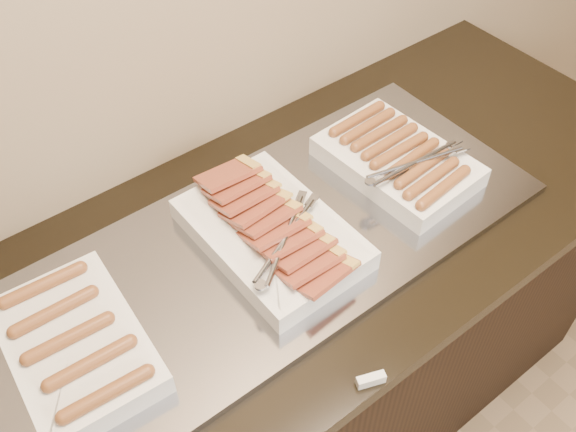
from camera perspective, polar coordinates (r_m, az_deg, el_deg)
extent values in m
cube|color=black|center=(1.74, -1.43, -12.92)|extent=(2.00, 0.70, 0.86)
cube|color=black|center=(1.37, -1.77, -3.55)|extent=(2.06, 0.76, 0.04)
cube|color=#8F919D|center=(1.35, -1.63, -2.65)|extent=(1.20, 0.50, 0.02)
cube|color=silver|center=(1.23, -18.30, -10.90)|extent=(0.24, 0.35, 0.05)
cylinder|color=brown|center=(1.13, -15.85, -14.96)|extent=(0.15, 0.04, 0.03)
cylinder|color=brown|center=(1.16, -17.16, -12.37)|extent=(0.15, 0.03, 0.03)
cylinder|color=brown|center=(1.20, -18.93, -10.23)|extent=(0.15, 0.04, 0.03)
cylinder|color=brown|center=(1.24, -20.09, -7.97)|extent=(0.15, 0.03, 0.03)
cylinder|color=brown|center=(1.29, -20.94, -5.74)|extent=(0.15, 0.04, 0.03)
cube|color=silver|center=(1.33, -1.50, -1.58)|extent=(0.26, 0.39, 0.05)
cube|color=#AD4D37|center=(1.23, 3.02, -5.05)|extent=(0.13, 0.10, 0.04)
cube|color=#AD4D37|center=(1.24, 1.66, -4.18)|extent=(0.13, 0.09, 0.04)
cube|color=#AD4D37|center=(1.26, 1.03, -2.90)|extent=(0.13, 0.09, 0.04)
cube|color=#AD4D37|center=(1.27, -0.12, -1.97)|extent=(0.13, 0.09, 0.04)
cube|color=#AD4D37|center=(1.29, -1.27, -1.08)|extent=(0.13, 0.09, 0.04)
cube|color=#AD4D37|center=(1.31, -1.99, 0.02)|extent=(0.13, 0.09, 0.04)
cube|color=#AD4D37|center=(1.32, -3.04, 0.90)|extent=(0.13, 0.10, 0.04)
cube|color=#AD4D37|center=(1.34, -3.95, 1.82)|extent=(0.13, 0.09, 0.04)
cube|color=#AD4D37|center=(1.36, -4.61, 2.83)|extent=(0.13, 0.09, 0.04)
cube|color=#AD4D37|center=(1.38, -5.36, 3.75)|extent=(0.13, 0.10, 0.04)
cube|color=silver|center=(1.50, 9.66, 4.81)|extent=(0.25, 0.36, 0.05)
cylinder|color=brown|center=(1.41, 13.67, 2.48)|extent=(0.16, 0.04, 0.03)
cylinder|color=brown|center=(1.43, 12.63, 3.29)|extent=(0.16, 0.04, 0.03)
cylinder|color=brown|center=(1.45, 11.83, 4.21)|extent=(0.16, 0.04, 0.03)
cylinder|color=brown|center=(1.47, 10.99, 5.08)|extent=(0.16, 0.04, 0.03)
cylinder|color=brown|center=(1.48, 9.87, 5.75)|extent=(0.15, 0.03, 0.03)
cylinder|color=brown|center=(1.50, 9.04, 6.55)|extent=(0.16, 0.03, 0.03)
cylinder|color=brown|center=(1.52, 8.14, 7.28)|extent=(0.15, 0.03, 0.03)
cylinder|color=brown|center=(1.54, 7.12, 7.92)|extent=(0.16, 0.04, 0.03)
cylinder|color=brown|center=(1.56, 6.18, 8.58)|extent=(0.16, 0.03, 0.03)
cube|color=silver|center=(1.18, 7.38, -14.24)|extent=(0.06, 0.03, 0.02)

